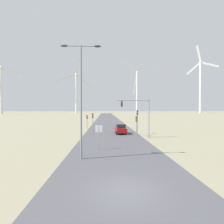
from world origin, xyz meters
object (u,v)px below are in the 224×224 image
at_px(traffic_light_post_mid_right, 137,122).
at_px(traffic_light_post_near_right, 137,117).
at_px(car_approaching, 121,129).
at_px(wind_turbine_center, 137,87).
at_px(traffic_light_mast_overhead, 138,110).
at_px(wind_turbine_right, 200,83).
at_px(traffic_light_post_mid_left, 87,119).
at_px(wind_turbine_far_left, 1,84).
at_px(streetlamp, 81,88).
at_px(stop_sign_near, 99,132).
at_px(wind_turbine_left, 76,89).
at_px(traffic_light_post_near_left, 93,118).

bearing_deg(traffic_light_post_mid_right, traffic_light_post_near_right, 75.76).
height_order(car_approaching, wind_turbine_center, wind_turbine_center).
xyz_separation_m(traffic_light_mast_overhead, wind_turbine_right, (92.11, 146.78, 26.66)).
bearing_deg(traffic_light_post_mid_left, traffic_light_post_near_right, -42.27).
bearing_deg(wind_turbine_far_left, traffic_light_post_mid_right, -52.86).
height_order(traffic_light_post_mid_left, car_approaching, traffic_light_post_mid_left).
bearing_deg(wind_turbine_center, car_approaching, -101.59).
height_order(streetlamp, traffic_light_post_near_right, streetlamp).
height_order(traffic_light_mast_overhead, wind_turbine_right, wind_turbine_right).
relative_size(streetlamp, wind_turbine_far_left, 0.17).
xyz_separation_m(traffic_light_post_mid_left, wind_turbine_right, (101.55, 133.32, 28.80)).
xyz_separation_m(stop_sign_near, wind_turbine_left, (-28.72, 161.71, 23.38)).
relative_size(traffic_light_post_near_left, wind_turbine_right, 0.05).
bearing_deg(wind_turbine_left, traffic_light_mast_overhead, -77.32).
height_order(traffic_light_post_mid_left, wind_turbine_left, wind_turbine_left).
relative_size(traffic_light_post_near_left, traffic_light_post_mid_left, 1.16).
relative_size(traffic_light_mast_overhead, wind_turbine_right, 0.09).
height_order(streetlamp, wind_turbine_right, wind_turbine_right).
relative_size(streetlamp, traffic_light_post_near_right, 2.39).
distance_m(traffic_light_post_mid_left, wind_turbine_right, 170.05).
bearing_deg(wind_turbine_left, traffic_light_post_near_left, -79.54).
height_order(traffic_light_post_mid_left, traffic_light_post_mid_right, traffic_light_post_mid_right).
relative_size(streetlamp, traffic_light_post_mid_right, 3.13).
bearing_deg(wind_turbine_far_left, stop_sign_near, -56.62).
bearing_deg(traffic_light_mast_overhead, traffic_light_post_near_right, 80.46).
height_order(wind_turbine_far_left, wind_turbine_center, wind_turbine_far_left).
bearing_deg(wind_turbine_left, traffic_light_post_mid_right, -77.09).
bearing_deg(traffic_light_post_mid_right, wind_turbine_far_left, 127.14).
distance_m(traffic_light_post_mid_right, wind_turbine_right, 173.79).
relative_size(stop_sign_near, wind_turbine_far_left, 0.05).
bearing_deg(wind_turbine_right, wind_turbine_far_left, -174.51).
bearing_deg(stop_sign_near, wind_turbine_center, 78.07).
height_order(stop_sign_near, car_approaching, stop_sign_near).
relative_size(car_approaching, wind_turbine_center, 0.07).
relative_size(streetlamp, traffic_light_post_near_left, 2.84).
height_order(streetlamp, traffic_light_post_mid_right, streetlamp).
height_order(traffic_light_mast_overhead, wind_turbine_left, wind_turbine_left).
relative_size(wind_turbine_far_left, wind_turbine_right, 0.89).
xyz_separation_m(stop_sign_near, car_approaching, (3.64, 12.54, -1.04)).
height_order(traffic_light_post_near_left, car_approaching, traffic_light_post_near_left).
bearing_deg(wind_turbine_far_left, traffic_light_mast_overhead, -53.36).
xyz_separation_m(stop_sign_near, traffic_light_post_mid_left, (-3.48, 20.98, 0.41)).
relative_size(streetlamp, wind_turbine_left, 0.17).
bearing_deg(stop_sign_near, traffic_light_mast_overhead, 51.60).
xyz_separation_m(traffic_light_post_near_right, wind_turbine_right, (91.40, 142.55, 27.93)).
bearing_deg(wind_turbine_left, wind_turbine_right, -3.34).
bearing_deg(traffic_light_mast_overhead, car_approaching, 114.86).
bearing_deg(wind_turbine_far_left, wind_turbine_left, 22.65).
relative_size(streetlamp, wind_turbine_center, 0.18).
height_order(streetlamp, wind_turbine_center, wind_turbine_center).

